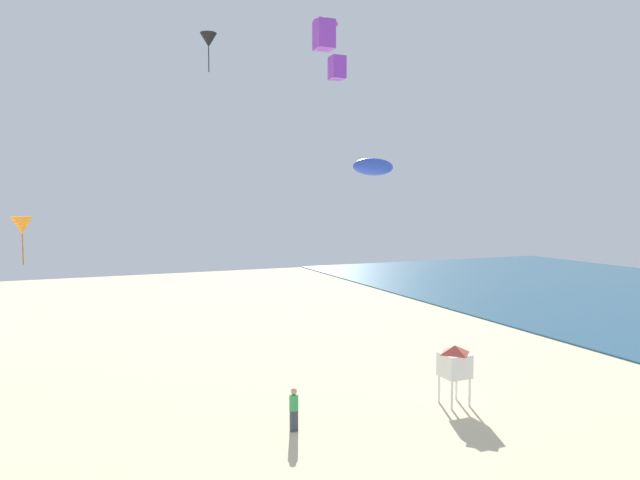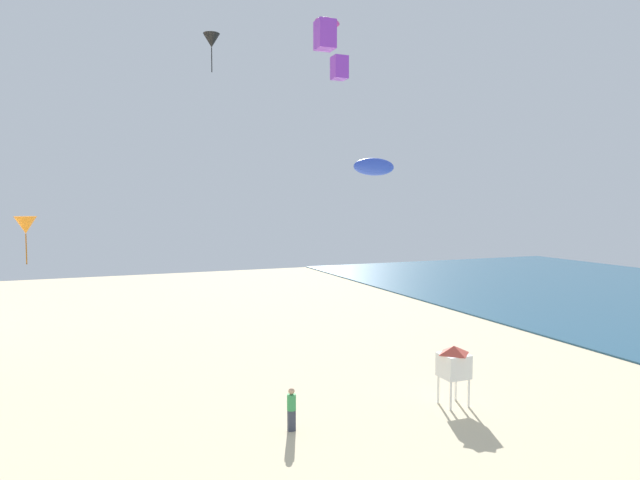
% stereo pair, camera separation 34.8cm
% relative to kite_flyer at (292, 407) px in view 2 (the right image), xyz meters
% --- Properties ---
extents(kite_flyer, '(0.34, 0.34, 1.64)m').
position_rel_kite_flyer_xyz_m(kite_flyer, '(0.00, 0.00, 0.00)').
color(kite_flyer, '#383D4C').
rests_on(kite_flyer, ground).
extents(lifeguard_stand, '(1.10, 1.10, 2.55)m').
position_rel_kite_flyer_xyz_m(lifeguard_stand, '(7.24, -0.07, 0.92)').
color(lifeguard_stand, white).
rests_on(lifeguard_stand, ground).
extents(kite_magenta_parafoil, '(1.63, 0.45, 0.63)m').
position_rel_kite_flyer_xyz_m(kite_magenta_parafoil, '(6.83, 12.59, 18.58)').
color(kite_magenta_parafoil, '#DB3D9E').
extents(kite_black_delta, '(1.29, 1.29, 2.93)m').
position_rel_kite_flyer_xyz_m(kite_black_delta, '(2.20, 24.40, 20.11)').
color(kite_black_delta, black).
extents(kite_blue_parafoil, '(2.40, 0.67, 0.93)m').
position_rel_kite_flyer_xyz_m(kite_blue_parafoil, '(7.27, 7.27, 9.56)').
color(kite_blue_parafoil, blue).
extents(kite_orange_delta, '(1.34, 1.34, 3.04)m').
position_rel_kite_flyer_xyz_m(kite_orange_delta, '(-10.55, 20.29, 6.25)').
color(kite_orange_delta, orange).
extents(kite_purple_box, '(1.02, 1.02, 1.60)m').
position_rel_kite_flyer_xyz_m(kite_purple_box, '(9.77, 17.28, 17.18)').
color(kite_purple_box, purple).
extents(kite_purple_box_2, '(1.01, 1.01, 1.58)m').
position_rel_kite_flyer_xyz_m(kite_purple_box_2, '(5.51, 9.83, 16.95)').
color(kite_purple_box_2, purple).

